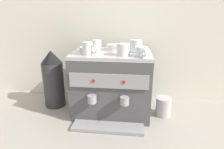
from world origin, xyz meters
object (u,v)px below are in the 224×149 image
Objects in this scene: espresso_machine at (112,83)px; ceramic_bowl_1 at (87,49)px; ceramic_cup_2 at (141,52)px; ceramic_cup_3 at (123,50)px; ceramic_cup_4 at (136,46)px; milk_pitcher at (163,106)px; ceramic_cup_0 at (96,45)px; ceramic_cup_1 at (88,49)px; ceramic_bowl_0 at (114,47)px; coffee_grinder at (53,79)px.

ceramic_bowl_1 reaches higher than espresso_machine.
ceramic_cup_2 is at bearing -17.43° from ceramic_bowl_1.
ceramic_cup_3 reaches higher than espresso_machine.
ceramic_cup_2 is at bearing -30.08° from espresso_machine.
ceramic_bowl_1 is at bearing 159.82° from ceramic_cup_3.
ceramic_cup_4 is 0.47m from milk_pitcher.
ceramic_bowl_1 is (-0.04, -0.09, -0.02)m from ceramic_cup_0.
ceramic_bowl_1 is (-0.17, 0.00, 0.24)m from espresso_machine.
ceramic_cup_3 is (0.20, -0.18, 0.00)m from ceramic_cup_0.
ceramic_cup_3 is 0.14m from ceramic_cup_4.
ceramic_bowl_0 is (0.14, 0.19, -0.02)m from ceramic_cup_1.
ceramic_cup_0 is 0.95× the size of ceramic_cup_2.
ceramic_bowl_0 is at bearing 133.39° from ceramic_cup_2.
ceramic_bowl_0 is at bearing 4.24° from coffee_grinder.
ceramic_cup_3 is at bearing -166.01° from milk_pitcher.
ceramic_cup_0 is 0.92× the size of ceramic_bowl_1.
ceramic_cup_2 is at bearing -152.04° from milk_pitcher.
espresso_machine is 0.34m from ceramic_cup_2.
ceramic_cup_0 is 0.13m from ceramic_bowl_0.
ceramic_cup_2 is 0.80× the size of milk_pitcher.
coffee_grinder is (-0.32, 0.15, -0.27)m from ceramic_cup_1.
coffee_grinder is 0.84m from milk_pitcher.
ceramic_cup_1 is at bearing -175.87° from ceramic_cup_3.
ceramic_cup_2 reaches higher than coffee_grinder.
ceramic_cup_2 reaches higher than milk_pitcher.
coffee_grinder is at bearing 165.65° from ceramic_cup_3.
coffee_grinder is 3.26× the size of milk_pitcher.
ceramic_cup_3 is at bearing 4.13° from ceramic_cup_1.
ceramic_cup_1 is at bearing -127.78° from ceramic_bowl_0.
ceramic_cup_0 is 0.20m from ceramic_cup_1.
milk_pitcher is at bearing 9.86° from ceramic_cup_1.
coffee_grinder is at bearing -175.76° from ceramic_bowl_0.
ceramic_cup_3 is at bearing -126.06° from ceramic_cup_4.
ceramic_cup_1 reaches higher than espresso_machine.
milk_pitcher is at bearing -1.96° from ceramic_bowl_1.
ceramic_bowl_1 is at bearing 106.67° from ceramic_cup_1.
ceramic_cup_0 is at bearing 7.49° from coffee_grinder.
espresso_machine is 4.70× the size of ceramic_cup_3.
ceramic_cup_2 is 0.45m from milk_pitcher.
milk_pitcher is at bearing 27.96° from ceramic_cup_2.
ceramic_bowl_0 is at bearing 84.48° from espresso_machine.
ceramic_cup_3 is 1.01× the size of ceramic_bowl_0.
ceramic_cup_4 reaches higher than ceramic_cup_0.
ceramic_cup_1 reaches higher than ceramic_cup_3.
milk_pitcher is (0.82, -0.06, -0.15)m from coffee_grinder.
ceramic_bowl_1 is (-0.18, -0.08, -0.00)m from ceramic_bowl_0.
ceramic_cup_3 is 1.02× the size of ceramic_bowl_1.
ceramic_cup_2 is (0.33, -0.01, -0.01)m from ceramic_cup_1.
ceramic_cup_2 reaches higher than ceramic_bowl_0.
ceramic_bowl_1 is at bearing -115.85° from ceramic_cup_0.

